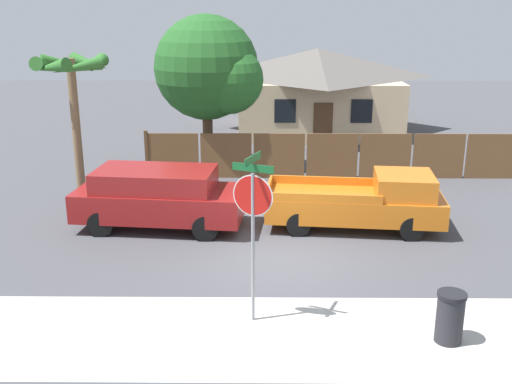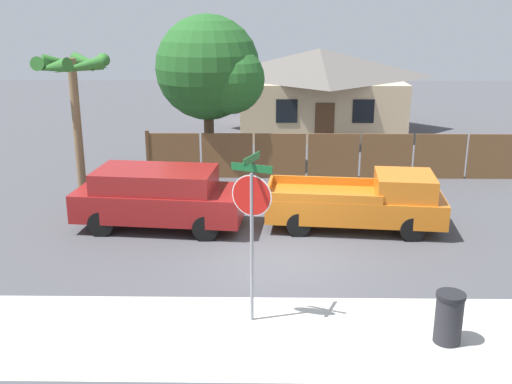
% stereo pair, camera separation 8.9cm
% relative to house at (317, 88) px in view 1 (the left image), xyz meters
% --- Properties ---
extents(ground_plane, '(80.00, 80.00, 0.00)m').
position_rel_house_xyz_m(ground_plane, '(-2.43, -17.39, -2.20)').
color(ground_plane, '#47474C').
extents(sidewalk_strip, '(36.00, 3.20, 0.01)m').
position_rel_house_xyz_m(sidewalk_strip, '(-2.43, -20.99, -2.19)').
color(sidewalk_strip, beige).
rests_on(sidewalk_strip, ground).
extents(wooden_fence, '(14.15, 0.12, 1.82)m').
position_rel_house_xyz_m(wooden_fence, '(-0.21, -9.48, -1.33)').
color(wooden_fence, brown).
rests_on(wooden_fence, ground).
extents(house, '(8.55, 8.05, 4.24)m').
position_rel_house_xyz_m(house, '(0.00, 0.00, 0.00)').
color(house, beige).
rests_on(house, ground).
extents(oak_tree, '(4.22, 4.02, 6.03)m').
position_rel_house_xyz_m(oak_tree, '(-4.82, -8.21, 1.72)').
color(oak_tree, brown).
rests_on(oak_tree, ground).
extents(palm_tree, '(2.39, 2.59, 4.80)m').
position_rel_house_xyz_m(palm_tree, '(-8.93, -12.28, 1.90)').
color(palm_tree, brown).
rests_on(palm_tree, ground).
extents(red_suv, '(5.04, 2.51, 1.76)m').
position_rel_house_xyz_m(red_suv, '(-5.86, -14.89, -1.23)').
color(red_suv, maroon).
rests_on(red_suv, ground).
extents(orange_pickup, '(5.24, 2.41, 1.68)m').
position_rel_house_xyz_m(orange_pickup, '(0.08, -14.92, -1.38)').
color(orange_pickup, orange).
rests_on(orange_pickup, ground).
extents(stop_sign, '(0.80, 0.72, 3.52)m').
position_rel_house_xyz_m(stop_sign, '(-3.04, -20.38, 0.21)').
color(stop_sign, gray).
rests_on(stop_sign, ground).
extents(trash_bin, '(0.56, 0.56, 1.03)m').
position_rel_house_xyz_m(trash_bin, '(0.76, -21.18, -1.67)').
color(trash_bin, '#28282D').
rests_on(trash_bin, ground).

